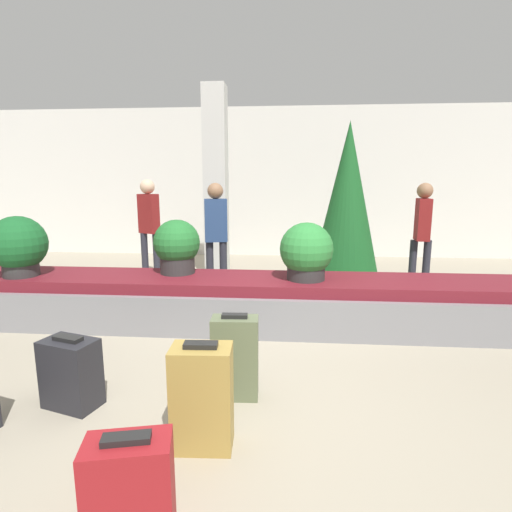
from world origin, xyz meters
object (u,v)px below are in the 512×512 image
object	(u,v)px
suitcase_2	(71,373)
suitcase_3	(235,357)
traveler_1	(149,221)
suitcase_1	(130,490)
traveler_2	(216,229)
suitcase_0	(202,397)
potted_plant_0	(177,246)
pillar	(216,183)
traveler_0	(422,228)
decorated_tree	(347,202)
potted_plant_2	(306,252)
potted_plant_1	(19,246)

from	to	relation	value
suitcase_2	suitcase_3	size ratio (longest dim) A/B	0.81
traveler_1	suitcase_1	bearing A→B (deg)	-45.16
traveler_1	traveler_2	size ratio (longest dim) A/B	1.03
suitcase_0	potted_plant_0	world-z (taller)	potted_plant_0
suitcase_1	suitcase_0	bearing A→B (deg)	61.36
pillar	suitcase_0	size ratio (longest dim) A/B	4.65
suitcase_2	potted_plant_0	size ratio (longest dim) A/B	0.85
pillar	traveler_2	xyz separation A→B (m)	(0.20, -1.15, -0.64)
suitcase_0	traveler_0	world-z (taller)	traveler_0
traveler_1	decorated_tree	world-z (taller)	decorated_tree
traveler_0	traveler_2	world-z (taller)	same
suitcase_0	suitcase_3	distance (m)	0.61
traveler_0	decorated_tree	xyz separation A→B (m)	(-1.11, 0.01, 0.38)
traveler_2	traveler_1	bearing A→B (deg)	138.82
suitcase_2	potted_plant_0	world-z (taller)	potted_plant_0
potted_plant_0	suitcase_2	bearing A→B (deg)	-97.48
suitcase_1	pillar	bearing A→B (deg)	83.04
potted_plant_2	pillar	bearing A→B (deg)	120.40
traveler_2	traveler_0	bearing A→B (deg)	-5.63
suitcase_1	traveler_0	world-z (taller)	traveler_0
potted_plant_2	traveler_1	size ratio (longest dim) A/B	0.38
suitcase_1	suitcase_2	distance (m)	1.36
pillar	suitcase_3	world-z (taller)	pillar
suitcase_2	decorated_tree	distance (m)	4.37
suitcase_3	potted_plant_0	world-z (taller)	potted_plant_0
traveler_0	traveler_1	size ratio (longest dim) A/B	0.97
decorated_tree	pillar	bearing A→B (deg)	159.82
traveler_2	decorated_tree	distance (m)	1.98
suitcase_3	traveler_0	xyz separation A→B (m)	(2.36, 3.24, 0.64)
potted_plant_1	decorated_tree	bearing A→B (deg)	24.53
potted_plant_0	potted_plant_2	distance (m)	1.52
pillar	traveler_0	distance (m)	3.37
suitcase_0	traveler_1	bearing A→B (deg)	110.23
suitcase_2	potted_plant_1	distance (m)	2.34
suitcase_0	potted_plant_2	xyz separation A→B (m)	(0.71, 2.15, 0.54)
potted_plant_0	traveler_2	world-z (taller)	traveler_2
traveler_0	suitcase_0	bearing A→B (deg)	-26.42
potted_plant_1	traveler_1	bearing A→B (deg)	69.19
traveler_0	traveler_2	size ratio (longest dim) A/B	1.00
suitcase_1	potted_plant_2	size ratio (longest dim) A/B	0.83
traveler_1	suitcase_3	bearing A→B (deg)	-35.19
potted_plant_2	traveler_1	distance (m)	3.18
suitcase_2	suitcase_1	bearing A→B (deg)	-34.16
traveler_1	suitcase_2	bearing A→B (deg)	-52.62
suitcase_2	traveler_0	xyz separation A→B (m)	(3.54, 3.46, 0.70)
suitcase_2	decorated_tree	bearing A→B (deg)	71.24
potted_plant_0	traveler_1	distance (m)	2.04
suitcase_0	decorated_tree	bearing A→B (deg)	67.45
suitcase_0	suitcase_3	size ratio (longest dim) A/B	1.03
suitcase_3	traveler_2	distance (m)	3.01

